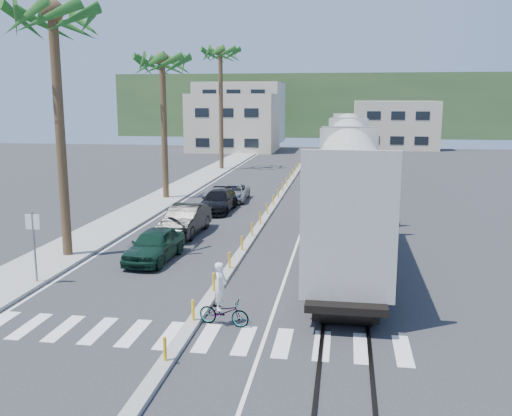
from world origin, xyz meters
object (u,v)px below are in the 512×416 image
at_px(car_second, 185,220).
at_px(car_lead, 155,245).
at_px(cyclist, 223,306).
at_px(street_sign, 34,237).

bearing_deg(car_second, car_lead, -87.72).
bearing_deg(cyclist, car_lead, 44.29).
bearing_deg(car_lead, street_sign, -127.34).
distance_m(street_sign, car_second, 10.08).
distance_m(car_second, cyclist, 13.15).
xyz_separation_m(car_lead, cyclist, (4.75, -6.99, -0.07)).
bearing_deg(car_lead, car_second, 93.68).
relative_size(street_sign, car_lead, 0.67).
height_order(street_sign, car_lead, street_sign).
xyz_separation_m(car_second, cyclist, (4.78, -12.25, -0.13)).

